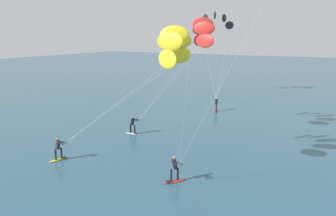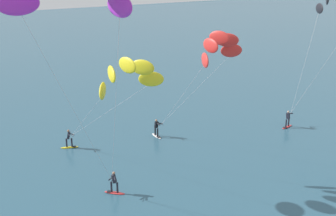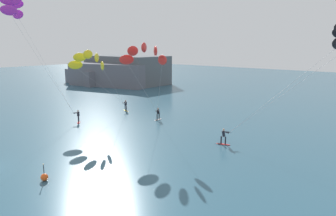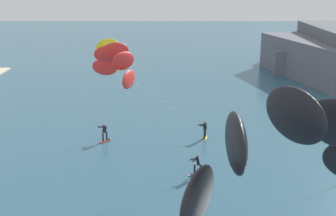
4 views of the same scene
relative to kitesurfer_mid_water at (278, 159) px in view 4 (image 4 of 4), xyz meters
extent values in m
ellipsoid|color=red|center=(-28.00, -8.09, -10.37)|extent=(1.39, 1.23, 0.08)
cube|color=black|center=(-28.32, -7.82, -10.32)|extent=(0.40, 0.40, 0.02)
cylinder|color=black|center=(-27.83, -8.23, -9.94)|extent=(0.14, 0.14, 0.78)
cylinder|color=black|center=(-28.17, -7.95, -9.94)|extent=(0.14, 0.14, 0.78)
cube|color=black|center=(-28.00, -8.09, -9.25)|extent=(0.44, 0.44, 0.63)
sphere|color=#9E7051|center=(-28.00, -8.09, -8.83)|extent=(0.20, 0.20, 0.20)
cylinder|color=black|center=(-28.31, -8.54, -9.10)|extent=(0.34, 0.47, 0.03)
cylinder|color=black|center=(-28.07, -8.37, -9.07)|extent=(0.22, 0.61, 0.15)
cylinder|color=black|center=(-28.25, -8.25, -9.07)|extent=(0.55, 0.41, 0.15)
cylinder|color=#B2B2B7|center=(-31.02, -10.33, -3.04)|extent=(5.44, 3.60, 12.13)
cylinder|color=#B2B2B7|center=(-29.01, -11.71, -3.04)|extent=(1.41, 6.36, 12.13)
ellipsoid|color=black|center=(1.19, -1.76, -0.26)|extent=(1.81, 0.97, 1.10)
ellipsoid|color=black|center=(0.89, -1.05, 0.72)|extent=(1.82, 0.34, 1.10)
ellipsoid|color=black|center=(0.37, 0.16, 1.10)|extent=(1.80, 1.01, 1.10)
ellipsoid|color=white|center=(-21.05, -0.23, -10.37)|extent=(0.47, 1.52, 0.08)
cube|color=black|center=(-21.02, -0.64, -10.32)|extent=(0.31, 0.30, 0.02)
cylinder|color=black|center=(-21.06, -0.01, -9.94)|extent=(0.14, 0.14, 0.78)
cylinder|color=black|center=(-21.03, -0.44, -9.94)|extent=(0.14, 0.14, 0.78)
cube|color=black|center=(-21.05, -0.23, -9.25)|extent=(0.32, 0.34, 0.63)
sphere|color=#9E7051|center=(-21.05, -0.23, -8.83)|extent=(0.20, 0.20, 0.20)
cylinder|color=black|center=(-20.79, -0.71, -9.10)|extent=(0.28, 0.50, 0.03)
cylinder|color=black|center=(-20.82, -0.42, -9.07)|extent=(0.52, 0.46, 0.15)
cylinder|color=black|center=(-21.01, -0.52, -9.07)|extent=(0.15, 0.61, 0.15)
ellipsoid|color=red|center=(-20.01, -6.63, -2.03)|extent=(0.84, 1.82, 1.10)
ellipsoid|color=red|center=(-19.33, -6.27, -1.05)|extent=(0.49, 1.83, 1.10)
ellipsoid|color=red|center=(-18.17, -5.66, -0.67)|extent=(1.13, 1.75, 1.10)
ellipsoid|color=red|center=(-17.01, -5.05, -1.05)|extent=(1.60, 1.40, 1.10)
ellipsoid|color=red|center=(-16.34, -4.69, -2.03)|extent=(1.82, 0.84, 1.10)
cylinder|color=#B2B2B7|center=(-20.40, -3.67, -5.71)|extent=(0.80, 5.93, 6.78)
cylinder|color=#B2B2B7|center=(-18.56, -2.70, -5.71)|extent=(4.47, 4.00, 6.78)
ellipsoid|color=yellow|center=(-28.80, 0.91, -10.37)|extent=(1.54, 0.77, 0.08)
cube|color=black|center=(-28.40, 0.79, -10.32)|extent=(0.35, 0.36, 0.02)
cylinder|color=black|center=(-29.01, 0.97, -9.94)|extent=(0.14, 0.14, 0.78)
cylinder|color=black|center=(-28.59, 0.85, -9.94)|extent=(0.14, 0.14, 0.78)
cube|color=black|center=(-28.80, 0.91, -9.25)|extent=(0.39, 0.38, 0.63)
sphere|color=#9E7051|center=(-28.80, 0.91, -8.83)|extent=(0.20, 0.20, 0.20)
cylinder|color=black|center=(-28.64, 0.38, -9.10)|extent=(0.18, 0.54, 0.03)
cylinder|color=black|center=(-28.61, 0.68, -9.07)|extent=(0.44, 0.53, 0.15)
cylinder|color=black|center=(-28.82, 0.61, -9.07)|extent=(0.15, 0.61, 0.15)
ellipsoid|color=yellow|center=(-28.42, -7.81, -2.91)|extent=(1.15, 1.74, 1.10)
ellipsoid|color=yellow|center=(-27.68, -7.60, -1.93)|extent=(0.51, 1.83, 1.10)
ellipsoid|color=yellow|center=(-26.42, -7.23, -1.55)|extent=(0.81, 1.83, 1.10)
ellipsoid|color=yellow|center=(-25.16, -6.86, -1.93)|extent=(1.38, 1.61, 1.10)
ellipsoid|color=yellow|center=(-24.42, -6.64, -2.91)|extent=(1.74, 1.15, 1.10)
cylinder|color=#B2B2B7|center=(-28.53, -3.72, -6.15)|extent=(0.24, 8.20, 5.90)
cylinder|color=#B2B2B7|center=(-26.53, -3.13, -6.15)|extent=(4.24, 7.04, 5.90)
cube|color=slate|center=(-54.89, 21.95, -7.66)|extent=(23.27, 18.57, 5.48)
cube|color=slate|center=(-61.22, 19.14, -8.58)|extent=(15.08, 11.80, 3.65)
camera|label=1|loc=(-44.53, -16.53, -1.55)|focal=34.80mm
camera|label=2|loc=(-37.14, -34.62, 5.76)|focal=48.23mm
camera|label=3|loc=(6.47, -30.65, -0.36)|focal=33.19mm
camera|label=4|loc=(8.57, -2.30, 3.70)|focal=46.71mm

